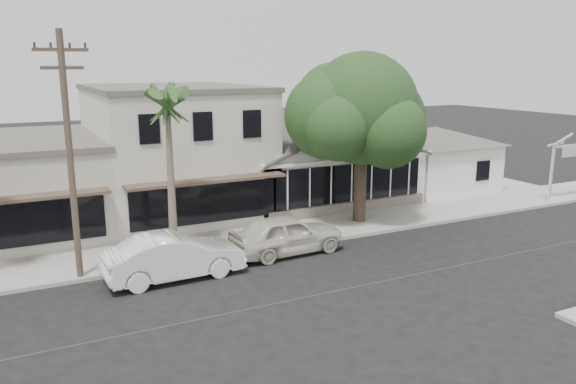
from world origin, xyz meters
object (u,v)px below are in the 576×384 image
car_1 (174,257)px  shade_tree (358,112)px  utility_pole (70,152)px  car_0 (287,234)px

car_1 → shade_tree: 11.80m
utility_pole → car_1: utility_pole is taller
utility_pole → car_0: utility_pole is taller
car_1 → utility_pole: bearing=64.4°
utility_pole → car_1: size_ratio=1.75×
utility_pole → car_0: bearing=-5.4°
utility_pole → car_1: 5.26m
car_0 → shade_tree: bearing=-65.3°
utility_pole → shade_tree: size_ratio=1.06×
utility_pole → car_0: 9.12m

